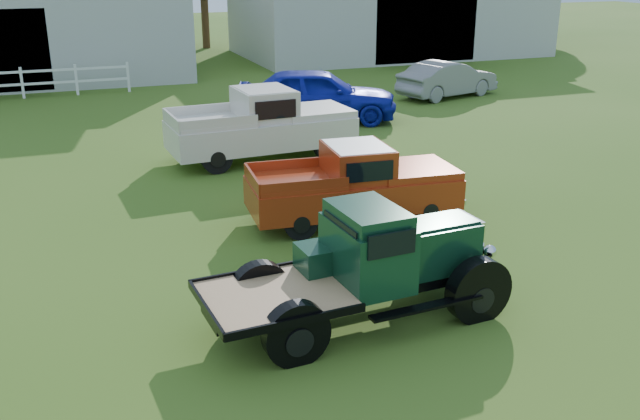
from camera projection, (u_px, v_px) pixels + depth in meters
name	position (u px, v px, depth m)	size (l,w,h in m)	color
ground	(334.00, 294.00, 11.76)	(120.00, 120.00, 0.00)	#365B16
shed_right	(388.00, 6.00, 39.30)	(16.80, 9.20, 5.20)	#A7AA9D
vintage_flatbed	(362.00, 265.00, 10.64)	(4.59, 1.82, 1.82)	#113723
red_pickup	(353.00, 183.00, 14.76)	(4.49, 1.72, 1.64)	#9C2E12
white_pickup	(261.00, 125.00, 19.21)	(5.14, 1.99, 1.89)	beige
misc_car_blue	(317.00, 95.00, 23.60)	(2.11, 5.24, 1.79)	#111CA3
misc_car_grey	(448.00, 79.00, 27.75)	(1.47, 4.22, 1.39)	gray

